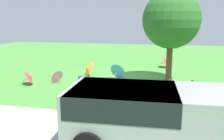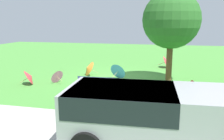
% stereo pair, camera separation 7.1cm
% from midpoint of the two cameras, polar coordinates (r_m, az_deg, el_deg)
% --- Properties ---
extents(ground, '(40.00, 40.00, 0.00)m').
position_cam_midpoint_polar(ground, '(13.23, 2.10, -1.98)').
color(ground, '#478C38').
extents(road_strip, '(40.00, 3.68, 0.01)m').
position_cam_midpoint_polar(road_strip, '(6.76, -9.33, -16.07)').
color(road_strip, '#B2AFA8').
rests_on(road_strip, ground).
extents(van_dark, '(4.69, 2.31, 1.53)m').
position_cam_midpoint_polar(van_dark, '(5.98, 9.88, -10.35)').
color(van_dark, '#99999E').
rests_on(van_dark, ground).
extents(park_bench, '(1.61, 0.51, 0.90)m').
position_cam_midpoint_polar(park_bench, '(9.85, -3.76, -4.04)').
color(park_bench, navy).
rests_on(park_bench, ground).
extents(shade_tree, '(2.95, 2.95, 4.70)m').
position_cam_midpoint_polar(shade_tree, '(12.54, 14.05, 11.70)').
color(shade_tree, brown).
rests_on(shade_tree, ground).
extents(parasol_teal_0, '(0.66, 0.62, 0.52)m').
position_cam_midpoint_polar(parasol_teal_0, '(11.53, 25.42, -3.62)').
color(parasol_teal_0, tan).
rests_on(parasol_teal_0, ground).
extents(parasol_red_0, '(0.88, 0.89, 0.85)m').
position_cam_midpoint_polar(parasol_red_0, '(16.56, 12.98, 2.03)').
color(parasol_red_0, tan).
rests_on(parasol_red_0, ground).
extents(parasol_red_1, '(0.84, 0.82, 0.62)m').
position_cam_midpoint_polar(parasol_red_1, '(10.26, 13.22, -4.06)').
color(parasol_red_1, tan).
rests_on(parasol_red_1, ground).
extents(parasol_orange_1, '(1.03, 1.09, 0.88)m').
position_cam_midpoint_polar(parasol_orange_1, '(13.86, -6.00, 0.46)').
color(parasol_orange_1, tan).
rests_on(parasol_orange_1, ground).
extents(parasol_pink_0, '(0.76, 0.83, 0.72)m').
position_cam_midpoint_polar(parasol_pink_0, '(12.47, -13.57, -1.47)').
color(parasol_pink_0, tan).
rests_on(parasol_pink_0, ground).
extents(parasol_blue_1, '(1.06, 1.02, 0.91)m').
position_cam_midpoint_polar(parasol_blue_1, '(13.03, 1.44, -0.14)').
color(parasol_blue_1, tan).
rests_on(parasol_blue_1, ground).
extents(parasol_red_3, '(0.58, 0.66, 0.62)m').
position_cam_midpoint_polar(parasol_red_3, '(11.06, 19.39, -3.77)').
color(parasol_red_3, tan).
rests_on(parasol_red_3, ground).
extents(parasol_red_4, '(0.88, 0.97, 0.79)m').
position_cam_midpoint_polar(parasol_red_4, '(12.53, -19.50, -1.58)').
color(parasol_red_4, tan).
rests_on(parasol_red_4, ground).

